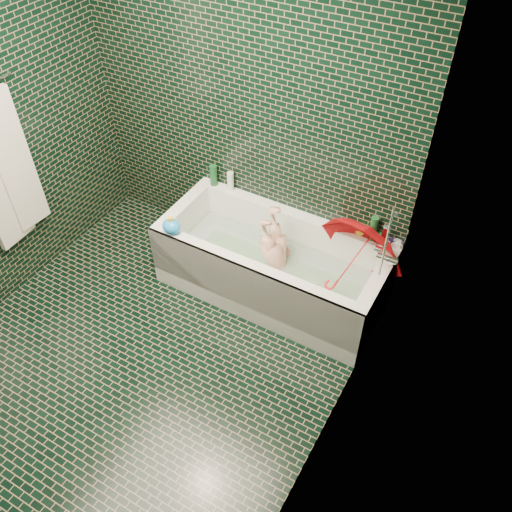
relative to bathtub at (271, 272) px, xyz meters
The scene contains 19 objects.
floor 1.12m from the bathtub, 114.07° to the right, with size 2.80×2.80×0.00m, color black.
wall_back 1.20m from the bathtub, 138.90° to the left, with size 2.80×2.80×0.00m, color black.
wall_right 1.68m from the bathtub, 49.85° to the right, with size 2.80×2.80×0.00m, color black.
bathtub is the anchor object (origin of this frame).
bath_mat 0.06m from the bathtub, 90.00° to the left, with size 1.35×0.47×0.01m, color green.
water 0.09m from the bathtub, 90.00° to the left, with size 1.48×0.53×0.00m, color silver.
towel 2.03m from the bathtub, 155.50° to the right, with size 0.08×0.44×1.12m.
faucet 0.99m from the bathtub, ahead, with size 0.18×0.19×0.55m.
child 0.11m from the bathtub, 28.95° to the left, with size 0.32×0.21×0.87m, color #E6A78F.
umbrella 0.68m from the bathtub, ahead, with size 0.62×0.62×0.55m, color red.
soap_bottle_a 0.93m from the bathtub, 23.29° to the left, with size 0.10×0.10×0.27m, color white.
soap_bottle_b 0.94m from the bathtub, 24.14° to the left, with size 0.08×0.09×0.19m, color #422079.
soap_bottle_c 0.83m from the bathtub, 27.80° to the left, with size 0.13×0.13×0.16m, color #164D24.
bottle_right_tall 0.84m from the bathtub, 30.05° to the left, with size 0.06×0.06×0.19m, color #164D24.
bottle_right_pump 0.90m from the bathtub, 23.43° to the left, with size 0.05×0.05×0.19m, color silver.
bottle_left_tall 0.91m from the bathtub, 154.48° to the left, with size 0.06×0.06×0.18m, color #164D24.
bottle_left_short 0.79m from the bathtub, 148.16° to the left, with size 0.05×0.05×0.16m, color white.
rubber_duck 0.75m from the bathtub, 33.55° to the left, with size 0.11×0.08×0.09m.
bath_toy 0.84m from the bathtub, 155.69° to the right, with size 0.17×0.15×0.14m.
Camera 1 is at (1.78, -1.57, 3.17)m, focal length 38.00 mm.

